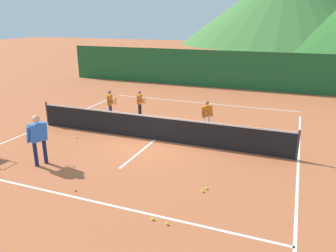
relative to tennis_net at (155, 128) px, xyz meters
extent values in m
plane|color=#BC6038|center=(0.00, 0.00, -0.50)|extent=(120.00, 120.00, 0.00)
cube|color=white|center=(0.00, -4.74, -0.50)|extent=(10.49, 0.08, 0.01)
cube|color=white|center=(0.00, 6.41, -0.50)|extent=(10.49, 0.08, 0.01)
cube|color=white|center=(-5.24, 0.00, -0.50)|extent=(0.08, 11.15, 0.01)
cube|color=white|center=(5.24, 0.00, -0.50)|extent=(0.08, 11.15, 0.01)
cube|color=white|center=(0.00, 0.00, -0.50)|extent=(0.08, 5.57, 0.01)
cylinder|color=#333338|center=(-5.17, 0.00, 0.03)|extent=(0.08, 0.08, 1.05)
cylinder|color=#333338|center=(5.17, 0.00, 0.03)|extent=(0.08, 0.08, 1.05)
cube|color=black|center=(0.00, 0.00, -0.04)|extent=(10.25, 0.02, 0.92)
cube|color=white|center=(0.00, 0.00, 0.45)|extent=(10.25, 0.03, 0.06)
cylinder|color=#191E4C|center=(-2.55, -3.57, -0.09)|extent=(0.12, 0.12, 0.82)
cylinder|color=#191E4C|center=(-2.43, -3.28, -0.09)|extent=(0.12, 0.12, 0.82)
cube|color=blue|center=(-2.49, -3.43, 0.61)|extent=(0.40, 0.54, 0.57)
sphere|color=#DBAD84|center=(-2.49, -3.43, 1.04)|extent=(0.23, 0.23, 0.23)
cylinder|color=blue|center=(-2.66, -3.66, 0.57)|extent=(0.24, 0.17, 0.56)
cylinder|color=blue|center=(-2.42, -3.15, 0.57)|extent=(0.19, 0.15, 0.56)
torus|color=#262628|center=(-2.66, -3.05, 0.52)|extent=(0.13, 0.28, 0.29)
cylinder|color=black|center=(-2.44, -3.15, 0.52)|extent=(0.21, 0.11, 0.03)
cylinder|color=navy|center=(-3.20, 2.08, -0.17)|extent=(0.10, 0.10, 0.67)
cylinder|color=navy|center=(-3.11, 1.84, -0.17)|extent=(0.10, 0.10, 0.67)
cube|color=orange|center=(-3.15, 1.96, 0.40)|extent=(0.31, 0.44, 0.47)
sphere|color=#996B4C|center=(-3.15, 1.96, 0.76)|extent=(0.18, 0.18, 0.18)
cylinder|color=orange|center=(-3.18, 2.20, 0.37)|extent=(0.19, 0.13, 0.46)
cylinder|color=orange|center=(-3.04, 1.76, 0.37)|extent=(0.15, 0.11, 0.46)
torus|color=#262628|center=(-2.79, 1.86, 0.36)|extent=(0.12, 0.28, 0.29)
cylinder|color=black|center=(-3.02, 1.77, 0.36)|extent=(0.22, 0.10, 0.03)
cylinder|color=black|center=(-2.07, 2.98, -0.19)|extent=(0.09, 0.09, 0.61)
cylinder|color=black|center=(-2.03, 2.75, -0.19)|extent=(0.09, 0.09, 0.61)
cube|color=orange|center=(-2.05, 2.87, 0.33)|extent=(0.23, 0.39, 0.43)
sphere|color=#996B4C|center=(-2.05, 2.87, 0.65)|extent=(0.17, 0.17, 0.17)
cylinder|color=orange|center=(-2.04, 3.08, 0.30)|extent=(0.17, 0.09, 0.42)
cylinder|color=orange|center=(-1.99, 2.66, 0.30)|extent=(0.14, 0.09, 0.42)
torus|color=#262628|center=(-1.72, 2.71, 0.31)|extent=(0.07, 0.29, 0.29)
cylinder|color=black|center=(-1.96, 2.67, 0.31)|extent=(0.22, 0.07, 0.03)
cylinder|color=silver|center=(1.64, 1.93, -0.18)|extent=(0.10, 0.10, 0.64)
cylinder|color=silver|center=(1.47, 1.76, -0.18)|extent=(0.10, 0.10, 0.64)
cube|color=orange|center=(1.55, 1.84, 0.36)|extent=(0.40, 0.39, 0.45)
sphere|color=#996B4C|center=(1.55, 1.84, 0.71)|extent=(0.18, 0.18, 0.18)
cylinder|color=orange|center=(1.75, 1.96, 0.34)|extent=(0.17, 0.17, 0.44)
cylinder|color=orange|center=(1.42, 1.67, 0.33)|extent=(0.14, 0.14, 0.44)
torus|color=#262628|center=(1.60, 1.48, 0.34)|extent=(0.23, 0.22, 0.29)
cylinder|color=black|center=(1.43, 1.65, 0.34)|extent=(0.17, 0.18, 0.03)
sphere|color=yellow|center=(-0.42, -4.46, -0.47)|extent=(0.07, 0.07, 0.07)
sphere|color=yellow|center=(2.85, -3.24, -0.47)|extent=(0.07, 0.07, 0.07)
sphere|color=yellow|center=(2.90, -3.05, -0.47)|extent=(0.07, 0.07, 0.07)
sphere|color=yellow|center=(2.50, -4.99, -0.47)|extent=(0.07, 0.07, 0.07)
sphere|color=yellow|center=(2.12, -4.94, -0.47)|extent=(0.07, 0.07, 0.07)
sphere|color=yellow|center=(-2.95, -0.96, -0.47)|extent=(0.07, 0.07, 0.07)
cube|color=#1E5B2D|center=(0.00, 11.05, 0.76)|extent=(23.08, 0.08, 2.51)
cone|color=#427A38|center=(1.51, 56.86, 6.52)|extent=(38.30, 38.30, 14.04)
camera|label=1|loc=(4.89, -10.96, 3.98)|focal=35.10mm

